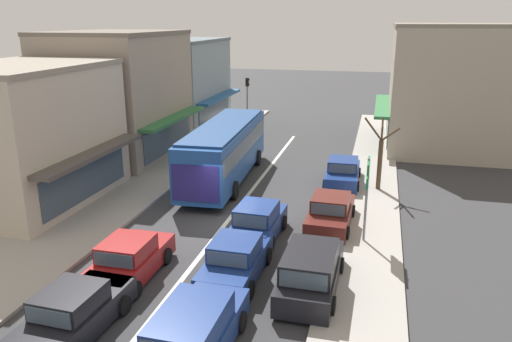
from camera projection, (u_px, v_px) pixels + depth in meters
name	position (u px, v px, depth m)	size (l,w,h in m)	color
ground_plane	(225.00, 224.00, 22.28)	(140.00, 140.00, 0.00)	#353538
lane_centre_line	(248.00, 195.00, 25.99)	(0.20, 28.00, 0.01)	silver
sidewalk_left	(145.00, 173.00, 29.40)	(5.20, 44.00, 0.14)	#A39E96
kerb_right	(371.00, 191.00, 26.40)	(2.80, 44.00, 0.12)	#A39E96
shopfront_corner_near	(26.00, 136.00, 24.09)	(7.25, 8.66, 6.80)	beige
shopfront_mid_block	(119.00, 95.00, 32.45)	(7.75, 9.06, 8.07)	gray
shopfront_far_end	(176.00, 84.00, 41.24)	(7.78, 9.36, 7.25)	#84939E
building_right_far	(456.00, 87.00, 34.93)	(10.01, 10.84, 8.50)	#B2A38E
city_bus	(225.00, 148.00, 27.85)	(3.13, 10.97, 3.23)	#1E4C99
sedan_behind_bus_mid	(236.00, 260.00, 17.57)	(1.94, 4.22, 1.47)	navy
sedan_queue_gap_filler	(129.00, 260.00, 17.53)	(1.92, 4.21, 1.47)	maroon
wagon_behind_bus_near	(194.00, 333.00, 13.33)	(2.00, 4.53, 1.58)	navy
hatchback_adjacent_lane_lead	(258.00, 222.00, 20.71)	(1.93, 3.76, 1.54)	navy
sedan_adjacent_lane_trail	(73.00, 314.00, 14.36)	(2.02, 4.27, 1.47)	black
parked_wagon_kerb_front	(311.00, 271.00, 16.62)	(1.99, 4.52, 1.58)	black
parked_sedan_kerb_second	(331.00, 213.00, 21.87)	(2.00, 4.25, 1.47)	#561E19
parked_sedan_kerb_third	(343.00, 173.00, 27.53)	(1.95, 4.23, 1.47)	navy
traffic_light_downstreet	(247.00, 94.00, 40.97)	(0.33, 0.24, 4.20)	gray
directional_road_sign	(368.00, 180.00, 19.66)	(0.10, 1.40, 3.60)	gray
street_tree_right	(380.00, 158.00, 26.11)	(1.84, 1.45, 3.94)	brown
pedestrian_with_handbag_near	(212.00, 134.00, 35.08)	(0.56, 0.55, 1.63)	#4C4742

